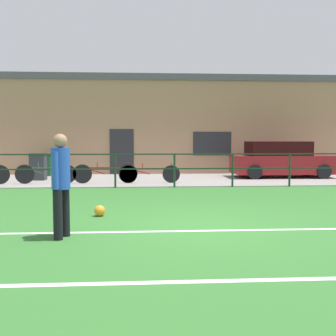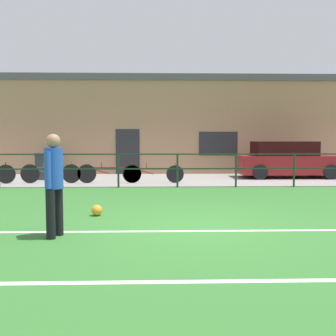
{
  "view_description": "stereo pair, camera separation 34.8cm",
  "coord_description": "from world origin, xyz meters",
  "px_view_note": "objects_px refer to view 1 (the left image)",
  "views": [
    {
      "loc": [
        -1.04,
        -7.14,
        1.62
      ],
      "look_at": [
        -0.4,
        3.05,
        0.87
      ],
      "focal_mm": 41.68,
      "sensor_mm": 36.0,
      "label": 1
    },
    {
      "loc": [
        -0.69,
        -7.16,
        1.62
      ],
      "look_at": [
        -0.4,
        3.05,
        0.87
      ],
      "focal_mm": 41.68,
      "sensor_mm": 36.0,
      "label": 2
    }
  ],
  "objects_px": {
    "parked_car_red": "(281,160)",
    "trash_bin_1": "(44,165)",
    "bicycle_parked_4": "(46,174)",
    "trash_bin_0": "(38,166)",
    "player_striker": "(61,179)",
    "bicycle_parked_0": "(105,173)",
    "soccer_ball_match": "(100,211)",
    "bicycle_parked_3": "(150,174)"
  },
  "relations": [
    {
      "from": "bicycle_parked_3",
      "to": "bicycle_parked_4",
      "type": "height_order",
      "value": "bicycle_parked_4"
    },
    {
      "from": "parked_car_red",
      "to": "trash_bin_1",
      "type": "distance_m",
      "value": 10.32
    },
    {
      "from": "soccer_ball_match",
      "to": "parked_car_red",
      "type": "relative_size",
      "value": 0.06
    },
    {
      "from": "trash_bin_1",
      "to": "soccer_ball_match",
      "type": "bearing_deg",
      "value": -69.52
    },
    {
      "from": "bicycle_parked_3",
      "to": "bicycle_parked_0",
      "type": "bearing_deg",
      "value": 180.0
    },
    {
      "from": "parked_car_red",
      "to": "trash_bin_0",
      "type": "relative_size",
      "value": 3.96
    },
    {
      "from": "soccer_ball_match",
      "to": "trash_bin_1",
      "type": "height_order",
      "value": "trash_bin_1"
    },
    {
      "from": "player_striker",
      "to": "bicycle_parked_3",
      "type": "distance_m",
      "value": 8.1
    },
    {
      "from": "bicycle_parked_0",
      "to": "bicycle_parked_4",
      "type": "height_order",
      "value": "bicycle_parked_4"
    },
    {
      "from": "bicycle_parked_4",
      "to": "bicycle_parked_3",
      "type": "bearing_deg",
      "value": -0.0
    },
    {
      "from": "parked_car_red",
      "to": "trash_bin_1",
      "type": "relative_size",
      "value": 4.28
    },
    {
      "from": "parked_car_red",
      "to": "soccer_ball_match",
      "type": "bearing_deg",
      "value": -130.22
    },
    {
      "from": "bicycle_parked_0",
      "to": "bicycle_parked_4",
      "type": "relative_size",
      "value": 1.07
    },
    {
      "from": "bicycle_parked_0",
      "to": "bicycle_parked_3",
      "type": "xyz_separation_m",
      "value": [
        1.64,
        -0.0,
        -0.02
      ]
    },
    {
      "from": "player_striker",
      "to": "trash_bin_1",
      "type": "height_order",
      "value": "player_striker"
    },
    {
      "from": "player_striker",
      "to": "soccer_ball_match",
      "type": "relative_size",
      "value": 7.32
    },
    {
      "from": "player_striker",
      "to": "bicycle_parked_0",
      "type": "bearing_deg",
      "value": 16.39
    },
    {
      "from": "soccer_ball_match",
      "to": "trash_bin_0",
      "type": "bearing_deg",
      "value": 113.55
    },
    {
      "from": "player_striker",
      "to": "trash_bin_1",
      "type": "xyz_separation_m",
      "value": [
        -3.05,
        11.08,
        -0.46
      ]
    },
    {
      "from": "soccer_ball_match",
      "to": "bicycle_parked_0",
      "type": "distance_m",
      "value": 6.14
    },
    {
      "from": "parked_car_red",
      "to": "player_striker",
      "type": "bearing_deg",
      "value": -126.21
    },
    {
      "from": "trash_bin_1",
      "to": "trash_bin_0",
      "type": "bearing_deg",
      "value": -83.11
    },
    {
      "from": "soccer_ball_match",
      "to": "bicycle_parked_3",
      "type": "distance_m",
      "value": 6.22
    },
    {
      "from": "player_striker",
      "to": "trash_bin_1",
      "type": "bearing_deg",
      "value": 31.3
    },
    {
      "from": "bicycle_parked_3",
      "to": "soccer_ball_match",
      "type": "bearing_deg",
      "value": -100.72
    },
    {
      "from": "trash_bin_0",
      "to": "trash_bin_1",
      "type": "bearing_deg",
      "value": 96.89
    },
    {
      "from": "soccer_ball_match",
      "to": "bicycle_parked_4",
      "type": "xyz_separation_m",
      "value": [
        -2.63,
        6.11,
        0.27
      ]
    },
    {
      "from": "soccer_ball_match",
      "to": "bicycle_parked_4",
      "type": "distance_m",
      "value": 6.66
    },
    {
      "from": "player_striker",
      "to": "bicycle_parked_3",
      "type": "xyz_separation_m",
      "value": [
        1.57,
        7.92,
        -0.61
      ]
    },
    {
      "from": "soccer_ball_match",
      "to": "parked_car_red",
      "type": "distance_m",
      "value": 10.51
    },
    {
      "from": "soccer_ball_match",
      "to": "trash_bin_0",
      "type": "height_order",
      "value": "trash_bin_0"
    },
    {
      "from": "trash_bin_1",
      "to": "bicycle_parked_4",
      "type": "bearing_deg",
      "value": -75.16
    },
    {
      "from": "parked_car_red",
      "to": "trash_bin_1",
      "type": "xyz_separation_m",
      "value": [
        -10.24,
        1.26,
        -0.23
      ]
    },
    {
      "from": "player_striker",
      "to": "bicycle_parked_0",
      "type": "xyz_separation_m",
      "value": [
        -0.07,
        7.92,
        -0.59
      ]
    },
    {
      "from": "trash_bin_1",
      "to": "bicycle_parked_3",
      "type": "bearing_deg",
      "value": -34.41
    },
    {
      "from": "trash_bin_0",
      "to": "trash_bin_1",
      "type": "height_order",
      "value": "trash_bin_0"
    },
    {
      "from": "player_striker",
      "to": "soccer_ball_match",
      "type": "bearing_deg",
      "value": 2.99
    },
    {
      "from": "trash_bin_0",
      "to": "trash_bin_1",
      "type": "xyz_separation_m",
      "value": [
        -0.22,
        1.84,
        -0.04
      ]
    },
    {
      "from": "trash_bin_0",
      "to": "trash_bin_1",
      "type": "relative_size",
      "value": 1.08
    },
    {
      "from": "parked_car_red",
      "to": "bicycle_parked_3",
      "type": "distance_m",
      "value": 5.95
    },
    {
      "from": "parked_car_red",
      "to": "trash_bin_0",
      "type": "distance_m",
      "value": 10.04
    },
    {
      "from": "bicycle_parked_4",
      "to": "trash_bin_0",
      "type": "height_order",
      "value": "trash_bin_0"
    }
  ]
}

